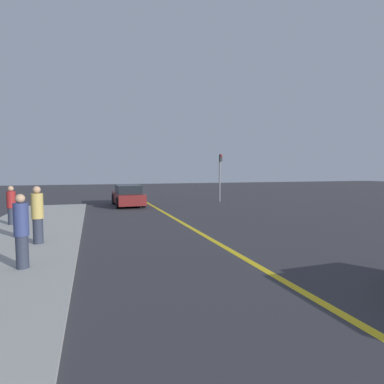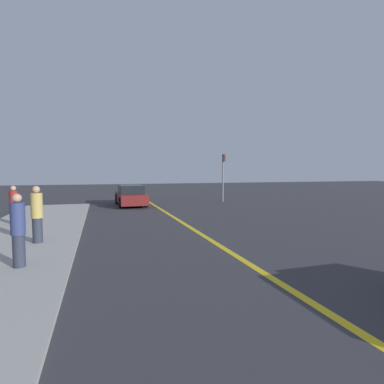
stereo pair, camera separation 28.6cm
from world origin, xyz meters
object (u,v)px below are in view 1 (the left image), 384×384
pedestrian_by_sign (11,205)px  car_ahead_center (128,196)px  traffic_light (220,172)px  pedestrian_far_standing (38,215)px  pedestrian_mid_group (21,231)px

pedestrian_by_sign → car_ahead_center: bearing=48.7°
pedestrian_by_sign → traffic_light: (12.65, 6.86, 1.34)m
pedestrian_far_standing → pedestrian_by_sign: bearing=111.8°
car_ahead_center → traffic_light: (7.08, 0.52, 1.58)m
pedestrian_mid_group → pedestrian_far_standing: pedestrian_far_standing is taller
pedestrian_mid_group → pedestrian_by_sign: size_ratio=1.06×
car_ahead_center → pedestrian_by_sign: size_ratio=2.76×
car_ahead_center → pedestrian_by_sign: pedestrian_by_sign is taller
pedestrian_far_standing → traffic_light: traffic_light is taller
pedestrian_mid_group → pedestrian_by_sign: 6.83m
car_ahead_center → pedestrian_mid_group: pedestrian_mid_group is taller
car_ahead_center → pedestrian_mid_group: 13.52m
pedestrian_mid_group → pedestrian_by_sign: (-1.69, 6.62, -0.06)m
car_ahead_center → pedestrian_mid_group: size_ratio=2.60×
car_ahead_center → pedestrian_mid_group: (-3.88, -12.95, 0.30)m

